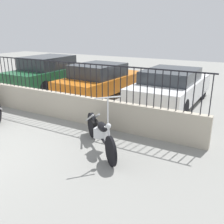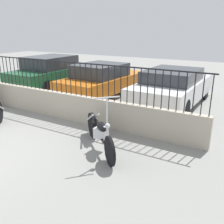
% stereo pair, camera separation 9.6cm
% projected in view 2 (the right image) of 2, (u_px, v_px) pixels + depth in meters
% --- Properties ---
extents(low_wall, '(9.55, 0.18, 0.79)m').
position_uv_depth(low_wall, '(51.00, 103.00, 7.84)').
color(low_wall, '#B2A893').
rests_on(low_wall, ground_plane).
extents(fence_railing, '(9.55, 0.04, 0.95)m').
position_uv_depth(fence_railing, '(49.00, 71.00, 7.52)').
color(fence_railing, black).
rests_on(fence_railing, low_wall).
extents(motorcycle_black, '(1.67, 1.51, 1.38)m').
position_uv_depth(motorcycle_black, '(99.00, 131.00, 5.67)').
color(motorcycle_black, black).
rests_on(motorcycle_black, ground_plane).
extents(car_green, '(1.82, 4.43, 1.46)m').
position_uv_depth(car_green, '(53.00, 72.00, 11.57)').
color(car_green, black).
rests_on(car_green, ground_plane).
extents(car_orange, '(2.09, 4.21, 1.30)m').
position_uv_depth(car_orange, '(102.00, 79.00, 10.20)').
color(car_orange, black).
rests_on(car_orange, ground_plane).
extents(car_white, '(1.88, 4.45, 1.30)m').
position_uv_depth(car_white, '(173.00, 87.00, 8.84)').
color(car_white, black).
rests_on(car_white, ground_plane).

